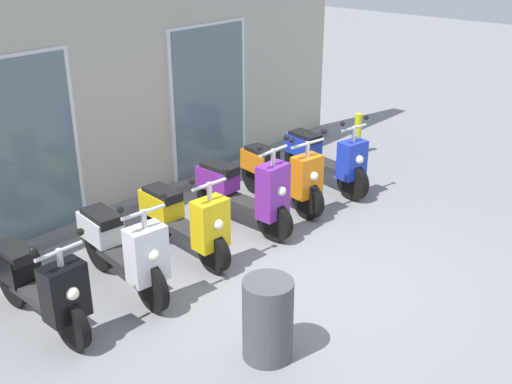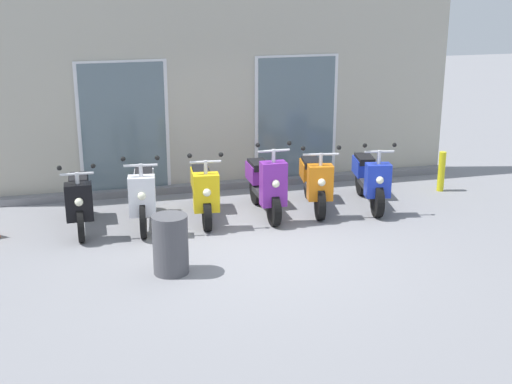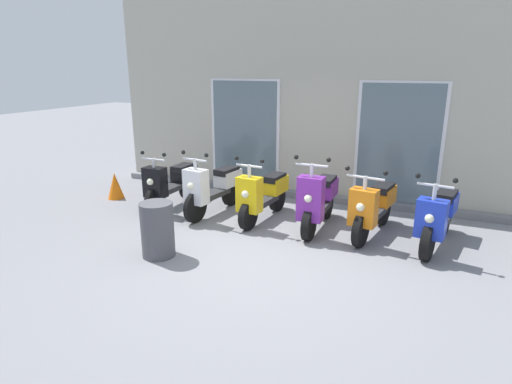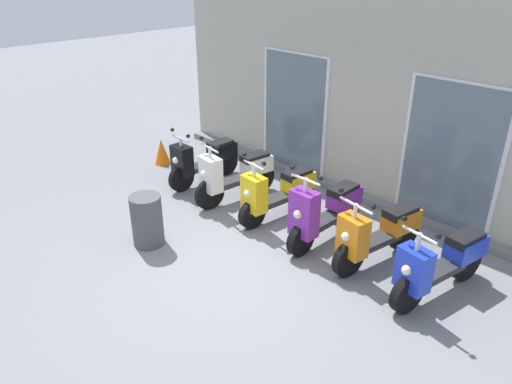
{
  "view_description": "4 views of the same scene",
  "coord_description": "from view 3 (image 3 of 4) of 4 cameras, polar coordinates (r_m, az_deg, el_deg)",
  "views": [
    {
      "loc": [
        -4.75,
        -3.49,
        3.59
      ],
      "look_at": [
        0.02,
        0.68,
        0.84
      ],
      "focal_mm": 43.63,
      "sensor_mm": 36.0,
      "label": 1
    },
    {
      "loc": [
        -2.28,
        -8.91,
        3.72
      ],
      "look_at": [
        0.17,
        0.56,
        0.63
      ],
      "focal_mm": 49.68,
      "sensor_mm": 36.0,
      "label": 2
    },
    {
      "loc": [
        2.16,
        -5.01,
        2.54
      ],
      "look_at": [
        -0.48,
        1.1,
        0.56
      ],
      "focal_mm": 29.82,
      "sensor_mm": 36.0,
      "label": 3
    },
    {
      "loc": [
        4.21,
        -3.7,
        3.84
      ],
      "look_at": [
        -0.44,
        0.87,
        0.63
      ],
      "focal_mm": 34.02,
      "sensor_mm": 36.0,
      "label": 4
    }
  ],
  "objects": [
    {
      "name": "storefront_facade",
      "position": [
        8.39,
        8.58,
        12.2
      ],
      "size": [
        8.79,
        0.5,
        4.0
      ],
      "color": "#B2AD9E",
      "rests_on": "ground_plane"
    },
    {
      "name": "scooter_purple",
      "position": [
        6.84,
        8.37,
        -1.02
      ],
      "size": [
        0.55,
        1.56,
        1.29
      ],
      "color": "black",
      "rests_on": "ground_plane"
    },
    {
      "name": "scooter_yellow",
      "position": [
        7.2,
        0.98,
        -0.29
      ],
      "size": [
        0.52,
        1.53,
        1.18
      ],
      "color": "black",
      "rests_on": "ground_plane"
    },
    {
      "name": "trash_bin",
      "position": [
        6.0,
        -13.08,
        -4.94
      ],
      "size": [
        0.45,
        0.45,
        0.77
      ],
      "primitive_type": "cylinder",
      "color": "#4C4C51",
      "rests_on": "ground_plane"
    },
    {
      "name": "ground_plane",
      "position": [
        6.02,
        0.05,
        -8.41
      ],
      "size": [
        40.0,
        40.0,
        0.0
      ],
      "primitive_type": "plane",
      "color": "gray"
    },
    {
      "name": "traffic_cone",
      "position": [
        8.89,
        -18.36,
        0.81
      ],
      "size": [
        0.32,
        0.32,
        0.52
      ],
      "primitive_type": "cone",
      "color": "orange",
      "rests_on": "ground_plane"
    },
    {
      "name": "scooter_black",
      "position": [
        8.07,
        -11.3,
        1.33
      ],
      "size": [
        0.53,
        1.56,
        1.13
      ],
      "color": "black",
      "rests_on": "ground_plane"
    },
    {
      "name": "scooter_blue",
      "position": [
        6.68,
        23.27,
        -3.05
      ],
      "size": [
        0.63,
        1.64,
        1.18
      ],
      "color": "black",
      "rests_on": "ground_plane"
    },
    {
      "name": "scooter_white",
      "position": [
        7.51,
        -5.75,
        0.71
      ],
      "size": [
        0.57,
        1.61,
        1.21
      ],
      "color": "black",
      "rests_on": "ground_plane"
    },
    {
      "name": "scooter_orange",
      "position": [
        6.79,
        15.5,
        -1.91
      ],
      "size": [
        0.66,
        1.59,
        1.17
      ],
      "color": "black",
      "rests_on": "ground_plane"
    }
  ]
}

